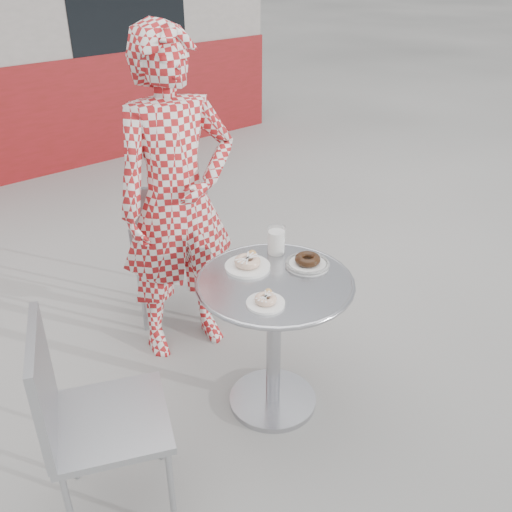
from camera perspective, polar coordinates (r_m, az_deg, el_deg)
ground at (r=2.82m, az=1.31°, el=-14.40°), size 60.00×60.00×0.00m
bistro_table at (r=2.50m, az=1.84°, el=-5.70°), size 0.68×0.68×0.69m
chair_far at (r=3.32m, az=-8.56°, el=-1.50°), size 0.55×0.55×0.87m
chair_left at (r=2.31m, az=-14.12°, el=-18.80°), size 0.54×0.54×0.86m
seated_person at (r=2.80m, az=-7.87°, el=5.38°), size 0.67×0.51×1.66m
plate_far at (r=2.49m, az=-0.83°, el=-0.72°), size 0.20×0.20×0.05m
plate_near at (r=2.25m, az=0.98°, el=-4.47°), size 0.15×0.15×0.04m
plate_checker at (r=2.51m, az=5.17°, el=-0.64°), size 0.20×0.20×0.05m
milk_cup at (r=2.58m, az=2.05°, el=1.51°), size 0.08×0.08×0.13m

